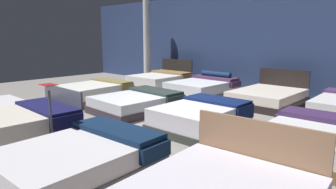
{
  "coord_description": "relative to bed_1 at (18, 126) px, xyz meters",
  "views": [
    {
      "loc": [
        4.63,
        -5.04,
        1.9
      ],
      "look_at": [
        -0.08,
        0.12,
        0.56
      ],
      "focal_mm": 31.81,
      "sensor_mm": 36.0,
      "label": 1
    }
  ],
  "objects": [
    {
      "name": "bed_8",
      "position": [
        -2.11,
        6.04,
        -0.0
      ],
      "size": [
        1.74,
        2.08,
        1.05
      ],
      "rotation": [
        0.0,
        0.0,
        -0.0
      ],
      "color": "black",
      "rests_on": "ground_plane"
    },
    {
      "name": "bed_7",
      "position": [
        4.31,
        3.05,
        -0.03
      ],
      "size": [
        1.65,
        1.95,
        0.55
      ],
      "rotation": [
        0.0,
        0.0,
        0.02
      ],
      "color": "brown",
      "rests_on": "ground_plane"
    },
    {
      "name": "bed_2",
      "position": [
        2.08,
        0.03,
        -0.05
      ],
      "size": [
        1.75,
        2.2,
        0.51
      ],
      "rotation": [
        0.0,
        0.0,
        0.04
      ],
      "color": "#535154",
      "rests_on": "ground_plane"
    },
    {
      "name": "bed_4",
      "position": [
        -2.11,
        3.0,
        -0.03
      ],
      "size": [
        1.67,
        2.21,
        0.54
      ],
      "rotation": [
        0.0,
        0.0,
        0.04
      ],
      "color": "brown",
      "rests_on": "ground_plane"
    },
    {
      "name": "bed_1",
      "position": [
        0.0,
        0.0,
        0.0
      ],
      "size": [
        1.74,
        2.0,
        0.89
      ],
      "rotation": [
        0.0,
        0.0,
        -0.03
      ],
      "color": "#52545C",
      "rests_on": "ground_plane"
    },
    {
      "name": "bed_6",
      "position": [
        2.07,
        2.93,
        -0.02
      ],
      "size": [
        1.49,
        1.99,
        0.55
      ],
      "rotation": [
        0.0,
        0.0,
        -0.0
      ],
      "color": "#2E342E",
      "rests_on": "ground_plane"
    },
    {
      "name": "bed_9",
      "position": [
        -0.07,
        5.94,
        -0.02
      ],
      "size": [
        1.77,
        2.19,
        0.73
      ],
      "rotation": [
        0.0,
        0.0,
        -0.03
      ],
      "color": "#52505D",
      "rests_on": "ground_plane"
    },
    {
      "name": "support_pillar",
      "position": [
        -3.56,
        6.74,
        1.47
      ],
      "size": [
        0.3,
        0.3,
        3.5
      ],
      "primitive_type": "cylinder",
      "color": "silver",
      "rests_on": "ground_plane"
    },
    {
      "name": "ground_plane",
      "position": [
        1.04,
        2.99,
        -0.29
      ],
      "size": [
        18.0,
        18.0,
        0.02
      ],
      "primitive_type": "cube",
      "color": "gray"
    },
    {
      "name": "bed_10",
      "position": [
        2.17,
        5.99,
        -0.05
      ],
      "size": [
        1.67,
        2.17,
        0.95
      ],
      "rotation": [
        0.0,
        0.0,
        -0.02
      ],
      "color": "black",
      "rests_on": "ground_plane"
    },
    {
      "name": "showroom_back_wall",
      "position": [
        1.04,
        7.61,
        1.47
      ],
      "size": [
        18.0,
        0.06,
        3.5
      ],
      "primitive_type": "cube",
      "color": "navy",
      "rests_on": "ground_plane"
    },
    {
      "name": "price_sign",
      "position": [
        1.04,
        0.15,
        0.18
      ],
      "size": [
        0.28,
        0.24,
        1.16
      ],
      "color": "#3F3F44",
      "rests_on": "ground_plane"
    },
    {
      "name": "bed_5",
      "position": [
        -0.08,
        3.04,
        -0.06
      ],
      "size": [
        1.74,
        2.17,
        0.49
      ],
      "rotation": [
        0.0,
        0.0,
        -0.05
      ],
      "color": "#332730",
      "rests_on": "ground_plane"
    }
  ]
}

